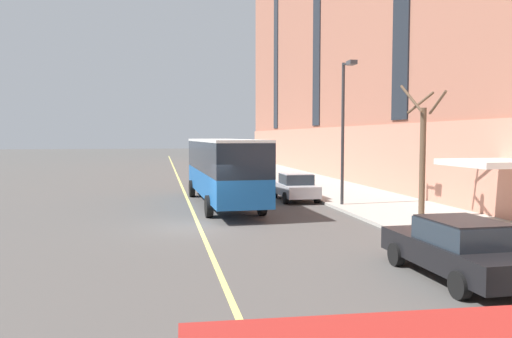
{
  "coord_description": "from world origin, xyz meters",
  "views": [
    {
      "loc": [
        -1.56,
        -19.92,
        3.63
      ],
      "look_at": [
        3.7,
        7.5,
        1.8
      ],
      "focal_mm": 35.0,
      "sensor_mm": 36.0,
      "label": 1
    }
  ],
  "objects_px": {
    "parked_car_black_0": "(458,249)",
    "parked_car_silver_2": "(295,187)",
    "street_lamp": "(344,119)",
    "street_tree_mid_block": "(422,152)",
    "city_bus": "(223,167)",
    "fire_hydrant": "(307,186)"
  },
  "relations": [
    {
      "from": "parked_car_black_0",
      "to": "street_tree_mid_block",
      "type": "distance_m",
      "value": 9.36
    },
    {
      "from": "city_bus",
      "to": "street_lamp",
      "type": "xyz_separation_m",
      "value": [
        5.93,
        -1.95,
        2.5
      ]
    },
    {
      "from": "parked_car_silver_2",
      "to": "street_tree_mid_block",
      "type": "distance_m",
      "value": 8.55
    },
    {
      "from": "street_lamp",
      "to": "city_bus",
      "type": "bearing_deg",
      "value": 161.81
    },
    {
      "from": "parked_car_silver_2",
      "to": "fire_hydrant",
      "type": "height_order",
      "value": "parked_car_silver_2"
    },
    {
      "from": "parked_car_silver_2",
      "to": "fire_hydrant",
      "type": "xyz_separation_m",
      "value": [
        1.57,
        3.02,
        -0.29
      ]
    },
    {
      "from": "city_bus",
      "to": "street_tree_mid_block",
      "type": "xyz_separation_m",
      "value": [
        7.84,
        -6.22,
        0.91
      ]
    },
    {
      "from": "street_tree_mid_block",
      "to": "parked_car_silver_2",
      "type": "bearing_deg",
      "value": 115.65
    },
    {
      "from": "city_bus",
      "to": "street_lamp",
      "type": "bearing_deg",
      "value": -18.19
    },
    {
      "from": "parked_car_black_0",
      "to": "parked_car_silver_2",
      "type": "xyz_separation_m",
      "value": [
        0.07,
        15.79,
        -0.0
      ]
    },
    {
      "from": "street_tree_mid_block",
      "to": "city_bus",
      "type": "bearing_deg",
      "value": 141.61
    },
    {
      "from": "parked_car_silver_2",
      "to": "street_lamp",
      "type": "height_order",
      "value": "street_lamp"
    },
    {
      "from": "street_lamp",
      "to": "parked_car_black_0",
      "type": "bearing_deg",
      "value": -97.86
    },
    {
      "from": "street_tree_mid_block",
      "to": "street_lamp",
      "type": "relative_size",
      "value": 0.79
    },
    {
      "from": "city_bus",
      "to": "parked_car_silver_2",
      "type": "xyz_separation_m",
      "value": [
        4.26,
        1.24,
        -1.25
      ]
    },
    {
      "from": "street_lamp",
      "to": "parked_car_silver_2",
      "type": "bearing_deg",
      "value": 117.57
    },
    {
      "from": "parked_car_black_0",
      "to": "parked_car_silver_2",
      "type": "distance_m",
      "value": 15.79
    },
    {
      "from": "parked_car_silver_2",
      "to": "parked_car_black_0",
      "type": "bearing_deg",
      "value": -90.27
    },
    {
      "from": "parked_car_black_0",
      "to": "parked_car_silver_2",
      "type": "relative_size",
      "value": 1.14
    },
    {
      "from": "city_bus",
      "to": "parked_car_silver_2",
      "type": "relative_size",
      "value": 2.91
    },
    {
      "from": "parked_car_silver_2",
      "to": "street_lamp",
      "type": "relative_size",
      "value": 0.59
    },
    {
      "from": "parked_car_silver_2",
      "to": "street_lamp",
      "type": "distance_m",
      "value": 5.19
    }
  ]
}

